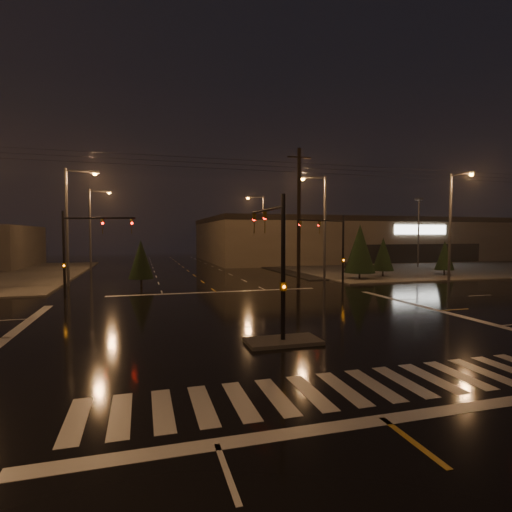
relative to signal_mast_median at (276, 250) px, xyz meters
name	(u,v)px	position (x,y,z in m)	size (l,w,h in m)	color
ground	(256,322)	(0.00, 3.07, -3.75)	(140.00, 140.00, 0.00)	black
sidewalk_ne	(399,265)	(30.00, 33.07, -3.69)	(36.00, 36.00, 0.12)	#403E39
median_island	(283,341)	(0.00, -0.93, -3.68)	(3.00, 1.60, 0.15)	#403E39
crosswalk	(343,388)	(0.00, -5.93, -3.75)	(15.00, 2.60, 0.01)	beige
stop_bar_near	(384,420)	(0.00, -7.93, -3.75)	(16.00, 0.50, 0.01)	beige
stop_bar_far	(216,292)	(0.00, 14.07, -3.75)	(16.00, 0.50, 0.01)	beige
parking_lot	(438,266)	(35.00, 31.07, -3.71)	(50.00, 24.00, 0.08)	black
retail_building	(369,238)	(35.00, 49.06, 0.09)	(60.20, 28.30, 7.20)	brown
signal_mast_median	(276,250)	(0.00, 0.00, 0.00)	(0.25, 4.59, 6.00)	black
signal_mast_ne	(334,242)	(9.50, 13.21, 0.04)	(4.84, 1.86, 6.00)	black
signal_mast_nw	(79,244)	(-9.50, 13.21, 0.04)	(4.84, 1.86, 6.00)	black
streetlight_1	(71,218)	(-11.18, 21.07, 2.05)	(2.77, 0.32, 10.00)	#38383A
streetlight_2	(93,223)	(-11.18, 37.07, 2.05)	(2.77, 0.32, 10.00)	#38383A
streetlight_3	(322,220)	(11.18, 19.07, 2.05)	(2.77, 0.32, 10.00)	#38383A
streetlight_4	(261,225)	(11.18, 39.07, 2.05)	(2.77, 0.32, 10.00)	#38383A
streetlight_6	(453,219)	(22.00, 14.26, 2.05)	(0.32, 2.77, 10.00)	#38383A
utility_pole_1	(299,215)	(8.00, 17.07, 2.38)	(2.20, 0.32, 12.00)	black
conifer_0	(360,249)	(15.05, 18.62, -0.70)	(3.01, 3.01, 5.40)	black
conifer_1	(383,254)	(18.57, 19.97, -1.35)	(2.18, 2.18, 4.10)	black
conifer_2	(445,255)	(25.31, 18.92, -1.53)	(1.95, 1.95, 3.74)	black
conifer_3	(141,259)	(-5.50, 18.87, -1.42)	(2.09, 2.09, 3.97)	black
car_parked	(360,265)	(20.66, 27.97, -3.10)	(1.54, 3.82, 1.30)	black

